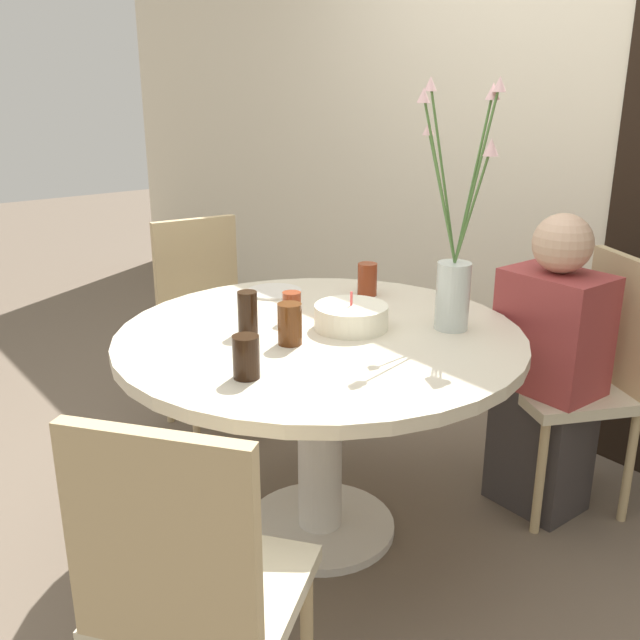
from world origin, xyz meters
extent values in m
plane|color=#6B5B4C|center=(0.00, 0.00, 0.00)|extent=(16.00, 16.00, 0.00)
cube|color=beige|center=(0.00, 1.29, 1.30)|extent=(8.00, 0.05, 2.60)
cylinder|color=beige|center=(0.00, 0.00, 0.72)|extent=(1.30, 1.30, 0.04)
cylinder|color=silver|center=(0.00, 0.00, 0.36)|extent=(0.15, 0.15, 0.67)
cylinder|color=silver|center=(0.00, 0.00, 0.01)|extent=(0.52, 0.52, 0.03)
cube|color=beige|center=(0.39, 0.81, 0.45)|extent=(0.53, 0.53, 0.04)
cube|color=tan|center=(0.47, 0.98, 0.70)|extent=(0.36, 0.20, 0.46)
cylinder|color=tan|center=(0.16, 0.73, 0.21)|extent=(0.03, 0.03, 0.43)
cylinder|color=tan|center=(0.47, 0.58, 0.21)|extent=(0.03, 0.03, 0.43)
cylinder|color=tan|center=(0.31, 1.04, 0.21)|extent=(0.03, 0.03, 0.43)
cylinder|color=tan|center=(0.62, 0.89, 0.21)|extent=(0.03, 0.03, 0.43)
cube|color=beige|center=(-0.89, 0.11, 0.45)|extent=(0.45, 0.45, 0.04)
cube|color=tan|center=(-1.07, 0.14, 0.70)|extent=(0.08, 0.38, 0.46)
cylinder|color=tan|center=(-0.75, -0.08, 0.21)|extent=(0.03, 0.03, 0.43)
cylinder|color=tan|center=(-0.70, 0.26, 0.21)|extent=(0.03, 0.03, 0.43)
cylinder|color=tan|center=(-1.08, -0.03, 0.21)|extent=(0.03, 0.03, 0.43)
cylinder|color=tan|center=(-1.04, 0.30, 0.21)|extent=(0.03, 0.03, 0.43)
cube|color=beige|center=(0.54, -0.72, 0.45)|extent=(0.56, 0.56, 0.04)
cube|color=tan|center=(0.65, -0.87, 0.70)|extent=(0.33, 0.26, 0.46)
cylinder|color=tan|center=(0.57, -0.48, 0.21)|extent=(0.03, 0.03, 0.43)
cylinder|color=tan|center=(0.30, -0.69, 0.21)|extent=(0.03, 0.03, 0.43)
cylinder|color=white|center=(0.03, 0.10, 0.78)|extent=(0.24, 0.24, 0.08)
cylinder|color=#E54C4C|center=(0.03, 0.10, 0.84)|extent=(0.01, 0.01, 0.04)
cylinder|color=silver|center=(0.23, 0.36, 0.85)|extent=(0.11, 0.11, 0.22)
cylinder|color=#4C7538|center=(0.18, 0.34, 1.16)|extent=(0.12, 0.04, 0.41)
cone|color=beige|center=(0.12, 0.32, 1.36)|extent=(0.04, 0.04, 0.04)
cylinder|color=#4C7538|center=(0.19, 0.31, 1.21)|extent=(0.08, 0.10, 0.50)
cone|color=beige|center=(0.16, 0.26, 1.46)|extent=(0.04, 0.04, 0.04)
cylinder|color=#4C7538|center=(0.28, 0.36, 1.14)|extent=(0.10, 0.02, 0.36)
cone|color=beige|center=(0.33, 0.37, 1.32)|extent=(0.05, 0.05, 0.05)
cylinder|color=#4C7538|center=(0.19, 0.33, 1.22)|extent=(0.10, 0.06, 0.54)
cone|color=beige|center=(0.14, 0.31, 1.49)|extent=(0.04, 0.04, 0.04)
cylinder|color=#4C7538|center=(0.24, 0.41, 1.21)|extent=(0.02, 0.11, 0.51)
cone|color=beige|center=(0.25, 0.46, 1.47)|extent=(0.04, 0.04, 0.05)
cylinder|color=#4C7538|center=(0.25, 0.41, 1.22)|extent=(0.05, 0.11, 0.53)
cone|color=beige|center=(0.27, 0.46, 1.49)|extent=(0.04, 0.04, 0.04)
cylinder|color=silver|center=(-0.45, 0.13, 0.74)|extent=(0.21, 0.21, 0.01)
cylinder|color=#51280F|center=(0.03, -0.14, 0.80)|extent=(0.07, 0.07, 0.13)
cylinder|color=black|center=(0.17, -0.38, 0.80)|extent=(0.07, 0.07, 0.12)
cylinder|color=maroon|center=(-0.14, -0.01, 0.79)|extent=(0.06, 0.06, 0.10)
cylinder|color=maroon|center=(-0.22, 0.39, 0.80)|extent=(0.07, 0.07, 0.12)
cylinder|color=black|center=(-0.13, -0.18, 0.81)|extent=(0.06, 0.06, 0.14)
cube|color=#383333|center=(0.36, 0.74, 0.23)|extent=(0.31, 0.24, 0.47)
cube|color=#993838|center=(0.36, 0.74, 0.68)|extent=(0.34, 0.24, 0.42)
sphere|color=#D1A889|center=(0.36, 0.74, 0.99)|extent=(0.20, 0.20, 0.20)
camera|label=1|loc=(1.69, -1.31, 1.50)|focal=40.00mm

